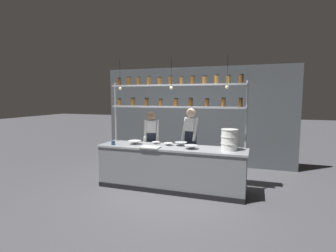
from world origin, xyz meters
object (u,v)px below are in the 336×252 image
Objects in this scene: prep_bowl_near_left at (191,147)px; chef_center at (191,139)px; prep_bowl_near_right at (181,144)px; cutting_board at (150,147)px; spice_shelf_unit at (175,98)px; chef_left at (152,140)px; prep_bowl_center_back at (135,142)px; serving_cup_front at (113,143)px; container_stack at (229,140)px; prep_bowl_far_left at (168,144)px; prep_bowl_center_front at (156,143)px.

chef_center is at bearing 104.19° from prep_bowl_near_left.
cutting_board is at bearing -139.62° from prep_bowl_near_right.
spice_shelf_unit is 1.25m from chef_left.
prep_bowl_near_left is at bearing -44.09° from prep_bowl_near_right.
spice_shelf_unit is at bearing 20.44° from prep_bowl_center_back.
cutting_board is 0.90m from serving_cup_front.
chef_left is 0.59m from prep_bowl_center_back.
serving_cup_front is (-1.72, -0.12, 0.01)m from prep_bowl_near_left.
chef_left is at bearing 154.91° from prep_bowl_near_right.
container_stack reaches higher than serving_cup_front.
spice_shelf_unit is 1.18m from prep_bowl_near_left.
container_stack is 0.78m from prep_bowl_near_left.
prep_bowl_near_right is (-0.09, -0.53, -0.03)m from chef_center.
chef_center is 6.16× the size of prep_bowl_near_right.
cutting_board is at bearing -169.04° from container_stack.
serving_cup_front is (-0.41, -0.24, 0.01)m from prep_bowl_center_back.
cutting_board is at bearing -123.75° from prep_bowl_far_left.
spice_shelf_unit is 1.79× the size of chef_center.
prep_bowl_far_left is at bearing -55.50° from chef_left.
spice_shelf_unit reaches higher than prep_bowl_far_left.
spice_shelf_unit is 1.88× the size of chef_left.
prep_bowl_near_right is at bearing 12.31° from prep_bowl_far_left.
chef_left is 4.06× the size of cutting_board.
serving_cup_front is at bearing -136.39° from chef_center.
serving_cup_front is (-0.58, -0.80, 0.04)m from chef_left.
container_stack is at bearing 5.92° from serving_cup_front.
chef_left reaches higher than prep_bowl_center_back.
cutting_board is 1.36× the size of prep_bowl_center_back.
spice_shelf_unit is 15.58× the size of prep_bowl_far_left.
prep_bowl_near_left reaches higher than prep_bowl_far_left.
prep_bowl_center_back is 1.50× the size of prep_bowl_far_left.
spice_shelf_unit reaches higher than container_stack.
container_stack reaches higher than prep_bowl_near_right.
prep_bowl_near_right is 1.42× the size of prep_bowl_far_left.
spice_shelf_unit is 1.49m from container_stack.
chef_center reaches higher than prep_bowl_far_left.
prep_bowl_far_left is at bearing 16.49° from serving_cup_front.
prep_bowl_near_left reaches higher than cutting_board.
container_stack is at bearing 0.54° from prep_bowl_center_back.
prep_bowl_near_right is (-1.04, 0.15, -0.17)m from container_stack.
cutting_board is at bearing -30.02° from prep_bowl_center_back.
prep_bowl_far_left is (-0.56, 0.23, -0.01)m from prep_bowl_near_left.
prep_bowl_near_left is at bearing 3.88° from serving_cup_front.
chef_center is 9.45× the size of prep_bowl_center_front.
cutting_board is (0.31, -0.84, 0.00)m from chef_left.
chef_center is 0.69m from prep_bowl_far_left.
prep_bowl_center_front is 0.33m from prep_bowl_far_left.
chef_center is at bearing 37.06° from prep_bowl_center_front.
prep_bowl_near_right is at bearing -41.72° from spice_shelf_unit.
prep_bowl_near_right is at bearing -42.38° from chef_left.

